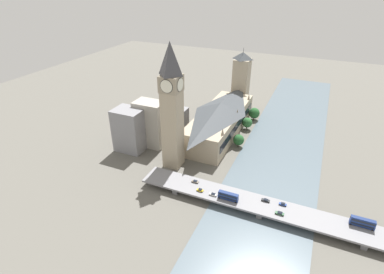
{
  "coord_description": "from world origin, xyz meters",
  "views": [
    {
      "loc": [
        -49.98,
        201.61,
        117.25
      ],
      "look_at": [
        23.29,
        35.92,
        17.2
      ],
      "focal_mm": 28.0,
      "sensor_mm": 36.0,
      "label": 1
    }
  ],
  "objects_px": {
    "clock_tower": "(172,105)",
    "victoria_tower": "(241,81)",
    "car_northbound_tail": "(200,190)",
    "car_northbound_mid": "(266,200)",
    "road_bridge": "(262,206)",
    "car_northbound_lead": "(280,213)",
    "double_decker_bus_lead": "(363,222)",
    "car_southbound_lead": "(195,181)",
    "parliament_hall": "(220,118)",
    "car_southbound_tail": "(283,204)",
    "double_decker_bus_mid": "(228,196)",
    "car_southbound_mid": "(213,194)"
  },
  "relations": [
    {
      "from": "car_northbound_lead",
      "to": "road_bridge",
      "type": "bearing_deg",
      "value": -20.85
    },
    {
      "from": "road_bridge",
      "to": "car_southbound_lead",
      "type": "height_order",
      "value": "car_southbound_lead"
    },
    {
      "from": "clock_tower",
      "to": "road_bridge",
      "type": "xyz_separation_m",
      "value": [
        -65.82,
        21.8,
        -40.5
      ]
    },
    {
      "from": "clock_tower",
      "to": "car_northbound_lead",
      "type": "bearing_deg",
      "value": 161.34
    },
    {
      "from": "victoria_tower",
      "to": "car_northbound_mid",
      "type": "bearing_deg",
      "value": 111.87
    },
    {
      "from": "car_northbound_lead",
      "to": "car_northbound_mid",
      "type": "xyz_separation_m",
      "value": [
        8.9,
        -7.36,
        -0.04
      ]
    },
    {
      "from": "parliament_hall",
      "to": "car_southbound_mid",
      "type": "distance_m",
      "value": 85.92
    },
    {
      "from": "car_northbound_mid",
      "to": "double_decker_bus_lead",
      "type": "bearing_deg",
      "value": -179.31
    },
    {
      "from": "double_decker_bus_lead",
      "to": "car_southbound_tail",
      "type": "distance_m",
      "value": 38.85
    },
    {
      "from": "clock_tower",
      "to": "road_bridge",
      "type": "distance_m",
      "value": 80.3
    },
    {
      "from": "clock_tower",
      "to": "double_decker_bus_lead",
      "type": "distance_m",
      "value": 122.06
    },
    {
      "from": "car_northbound_tail",
      "to": "clock_tower",
      "type": "bearing_deg",
      "value": -39.78
    },
    {
      "from": "car_southbound_lead",
      "to": "car_southbound_tail",
      "type": "distance_m",
      "value": 52.19
    },
    {
      "from": "car_southbound_lead",
      "to": "car_southbound_mid",
      "type": "height_order",
      "value": "car_southbound_lead"
    },
    {
      "from": "double_decker_bus_mid",
      "to": "car_northbound_mid",
      "type": "relative_size",
      "value": 2.52
    },
    {
      "from": "victoria_tower",
      "to": "car_northbound_mid",
      "type": "height_order",
      "value": "victoria_tower"
    },
    {
      "from": "victoria_tower",
      "to": "car_northbound_tail",
      "type": "height_order",
      "value": "victoria_tower"
    },
    {
      "from": "double_decker_bus_mid",
      "to": "car_southbound_lead",
      "type": "xyz_separation_m",
      "value": [
        23.2,
        -7.01,
        -1.95
      ]
    },
    {
      "from": "double_decker_bus_lead",
      "to": "car_northbound_mid",
      "type": "bearing_deg",
      "value": 0.69
    },
    {
      "from": "clock_tower",
      "to": "victoria_tower",
      "type": "distance_m",
      "value": 116.52
    },
    {
      "from": "clock_tower",
      "to": "car_northbound_mid",
      "type": "xyz_separation_m",
      "value": [
        -66.94,
        18.26,
        -38.91
      ]
    },
    {
      "from": "road_bridge",
      "to": "car_northbound_tail",
      "type": "distance_m",
      "value": 36.02
    },
    {
      "from": "car_northbound_lead",
      "to": "car_northbound_tail",
      "type": "height_order",
      "value": "car_northbound_tail"
    },
    {
      "from": "victoria_tower",
      "to": "car_southbound_tail",
      "type": "distance_m",
      "value": 147.76
    },
    {
      "from": "clock_tower",
      "to": "car_southbound_lead",
      "type": "xyz_separation_m",
      "value": [
        -24.04,
        18.5,
        -38.89
      ]
    },
    {
      "from": "parliament_hall",
      "to": "road_bridge",
      "type": "bearing_deg",
      "value": 123.63
    },
    {
      "from": "road_bridge",
      "to": "car_southbound_lead",
      "type": "bearing_deg",
      "value": -4.52
    },
    {
      "from": "car_northbound_mid",
      "to": "car_southbound_lead",
      "type": "distance_m",
      "value": 42.9
    },
    {
      "from": "car_southbound_mid",
      "to": "car_northbound_lead",
      "type": "bearing_deg",
      "value": 179.76
    },
    {
      "from": "double_decker_bus_mid",
      "to": "clock_tower",
      "type": "bearing_deg",
      "value": -28.37
    },
    {
      "from": "clock_tower",
      "to": "car_southbound_tail",
      "type": "height_order",
      "value": "clock_tower"
    },
    {
      "from": "car_northbound_lead",
      "to": "car_northbound_tail",
      "type": "xyz_separation_m",
      "value": [
        45.86,
        -0.66,
        0.03
      ]
    },
    {
      "from": "clock_tower",
      "to": "double_decker_bus_mid",
      "type": "xyz_separation_m",
      "value": [
        -47.24,
        25.51,
        -36.94
      ]
    },
    {
      "from": "parliament_hall",
      "to": "car_northbound_mid",
      "type": "height_order",
      "value": "parliament_hall"
    },
    {
      "from": "parliament_hall",
      "to": "victoria_tower",
      "type": "relative_size",
      "value": 1.61
    },
    {
      "from": "victoria_tower",
      "to": "car_northbound_lead",
      "type": "xyz_separation_m",
      "value": [
        -62.16,
        140.04,
        -21.63
      ]
    },
    {
      "from": "parliament_hall",
      "to": "car_southbound_lead",
      "type": "distance_m",
      "value": 76.13
    },
    {
      "from": "car_northbound_lead",
      "to": "car_southbound_lead",
      "type": "bearing_deg",
      "value": -7.82
    },
    {
      "from": "clock_tower",
      "to": "car_southbound_mid",
      "type": "height_order",
      "value": "clock_tower"
    },
    {
      "from": "car_northbound_mid",
      "to": "victoria_tower",
      "type": "bearing_deg",
      "value": -68.13
    },
    {
      "from": "victoria_tower",
      "to": "car_northbound_lead",
      "type": "bearing_deg",
      "value": 113.93
    },
    {
      "from": "car_southbound_lead",
      "to": "car_northbound_mid",
      "type": "bearing_deg",
      "value": -179.68
    },
    {
      "from": "victoria_tower",
      "to": "double_decker_bus_lead",
      "type": "bearing_deg",
      "value": 127.49
    },
    {
      "from": "car_northbound_mid",
      "to": "car_southbound_lead",
      "type": "relative_size",
      "value": 1.05
    },
    {
      "from": "parliament_hall",
      "to": "double_decker_bus_lead",
      "type": "bearing_deg",
      "value": 143.78
    },
    {
      "from": "double_decker_bus_lead",
      "to": "car_southbound_lead",
      "type": "height_order",
      "value": "double_decker_bus_lead"
    },
    {
      "from": "clock_tower",
      "to": "victoria_tower",
      "type": "xyz_separation_m",
      "value": [
        -13.69,
        -114.43,
        -17.23
      ]
    },
    {
      "from": "double_decker_bus_mid",
      "to": "car_southbound_tail",
      "type": "relative_size",
      "value": 2.82
    },
    {
      "from": "double_decker_bus_lead",
      "to": "car_southbound_mid",
      "type": "distance_m",
      "value": 77.22
    },
    {
      "from": "clock_tower",
      "to": "car_northbound_lead",
      "type": "xyz_separation_m",
      "value": [
        -75.84,
        25.62,
        -38.87
      ]
    }
  ]
}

